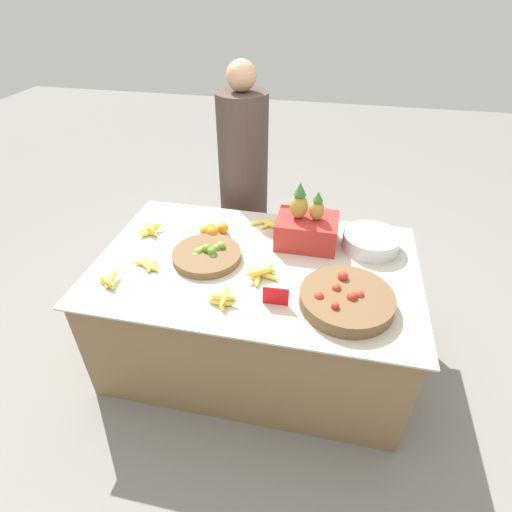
% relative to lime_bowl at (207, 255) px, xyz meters
% --- Properties ---
extents(ground_plane, '(12.00, 12.00, 0.00)m').
position_rel_lime_bowl_xyz_m(ground_plane, '(0.28, 0.01, -0.74)').
color(ground_plane, gray).
extents(market_table, '(1.79, 1.12, 0.71)m').
position_rel_lime_bowl_xyz_m(market_table, '(0.28, 0.01, -0.38)').
color(market_table, olive).
rests_on(market_table, ground_plane).
extents(lime_bowl, '(0.39, 0.39, 0.09)m').
position_rel_lime_bowl_xyz_m(lime_bowl, '(0.00, 0.00, 0.00)').
color(lime_bowl, brown).
rests_on(lime_bowl, market_table).
extents(tomato_basket, '(0.46, 0.46, 0.11)m').
position_rel_lime_bowl_xyz_m(tomato_basket, '(0.78, -0.23, 0.01)').
color(tomato_basket, brown).
rests_on(tomato_basket, market_table).
extents(orange_pile, '(0.16, 0.14, 0.08)m').
position_rel_lime_bowl_xyz_m(orange_pile, '(-0.04, 0.23, 0.01)').
color(orange_pile, orange).
rests_on(orange_pile, market_table).
extents(metal_bowl, '(0.33, 0.33, 0.09)m').
position_rel_lime_bowl_xyz_m(metal_bowl, '(0.90, 0.30, 0.02)').
color(metal_bowl, silver).
rests_on(metal_bowl, market_table).
extents(price_sign, '(0.13, 0.01, 0.10)m').
position_rel_lime_bowl_xyz_m(price_sign, '(0.44, -0.29, 0.03)').
color(price_sign, red).
rests_on(price_sign, market_table).
extents(produce_crate, '(0.35, 0.27, 0.39)m').
position_rel_lime_bowl_xyz_m(produce_crate, '(0.53, 0.27, 0.09)').
color(produce_crate, '#B22D28').
rests_on(produce_crate, market_table).
extents(banana_bunch_front_center, '(0.15, 0.19, 0.06)m').
position_rel_lime_bowl_xyz_m(banana_bunch_front_center, '(-0.43, 0.18, -0.00)').
color(banana_bunch_front_center, '#EFDB4C').
rests_on(banana_bunch_front_center, market_table).
extents(banana_bunch_middle_right, '(0.19, 0.18, 0.06)m').
position_rel_lime_bowl_xyz_m(banana_bunch_middle_right, '(0.33, -0.10, 0.00)').
color(banana_bunch_middle_right, '#EFDB4C').
rests_on(banana_bunch_middle_right, market_table).
extents(banana_bunch_front_left, '(0.14, 0.17, 0.06)m').
position_rel_lime_bowl_xyz_m(banana_bunch_front_left, '(0.19, -0.33, 0.00)').
color(banana_bunch_front_left, '#EFDB4C').
rests_on(banana_bunch_front_left, market_table).
extents(banana_bunch_middle_left, '(0.17, 0.14, 0.03)m').
position_rel_lime_bowl_xyz_m(banana_bunch_middle_left, '(-0.30, -0.14, -0.01)').
color(banana_bunch_middle_left, '#EFDB4C').
rests_on(banana_bunch_middle_left, market_table).
extents(banana_bunch_front_right, '(0.20, 0.14, 0.03)m').
position_rel_lime_bowl_xyz_m(banana_bunch_front_right, '(0.26, 0.43, -0.01)').
color(banana_bunch_front_right, '#EFDB4C').
rests_on(banana_bunch_front_right, market_table).
extents(banana_bunch_back_center, '(0.13, 0.14, 0.06)m').
position_rel_lime_bowl_xyz_m(banana_bunch_back_center, '(-0.43, -0.32, -0.00)').
color(banana_bunch_back_center, '#EFDB4C').
rests_on(banana_bunch_back_center, market_table).
extents(vendor_person, '(0.35, 0.35, 1.59)m').
position_rel_lime_bowl_xyz_m(vendor_person, '(-0.00, 0.89, -0.00)').
color(vendor_person, '#473833').
rests_on(vendor_person, ground_plane).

